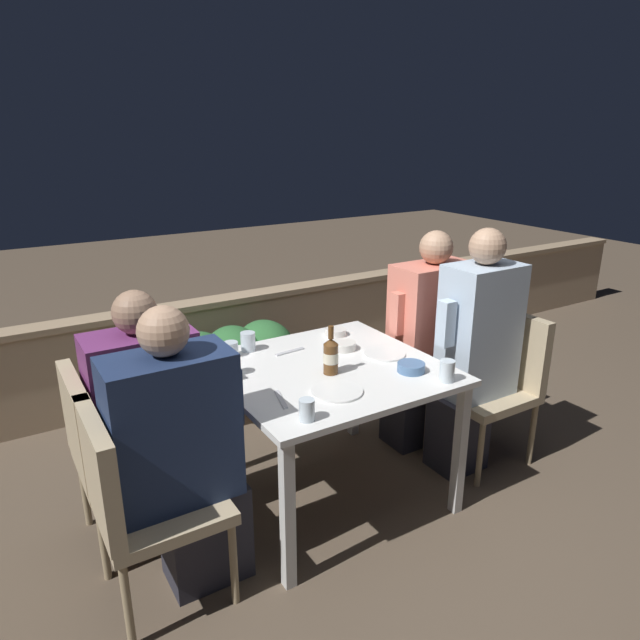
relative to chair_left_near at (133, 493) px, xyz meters
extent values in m
plane|color=brown|center=(1.01, 0.21, -0.51)|extent=(16.00, 16.00, 0.00)
cube|color=tan|center=(1.01, 1.76, -0.19)|extent=(9.00, 0.14, 0.64)
cube|color=#9E8466|center=(1.01, 1.76, 0.15)|extent=(9.00, 0.18, 0.04)
cube|color=white|center=(1.01, 0.21, 0.20)|extent=(1.05, 1.00, 0.03)
cube|color=silver|center=(0.54, -0.24, -0.16)|extent=(0.05, 0.05, 0.70)
cube|color=silver|center=(1.49, -0.24, -0.16)|extent=(0.05, 0.05, 0.70)
cube|color=silver|center=(0.54, 0.66, -0.16)|extent=(0.05, 0.05, 0.70)
cube|color=silver|center=(1.49, 0.66, -0.16)|extent=(0.05, 0.05, 0.70)
cube|color=brown|center=(0.97, 1.28, -0.37)|extent=(0.82, 0.36, 0.28)
ellipsoid|color=#2D6633|center=(0.74, 1.28, -0.07)|extent=(0.37, 0.47, 0.35)
ellipsoid|color=#2D6633|center=(0.97, 1.28, -0.07)|extent=(0.37, 0.47, 0.35)
ellipsoid|color=#2D6633|center=(1.19, 1.28, -0.07)|extent=(0.37, 0.47, 0.35)
cube|color=tan|center=(0.10, 0.00, -0.10)|extent=(0.47, 0.47, 0.05)
cube|color=tan|center=(-0.11, 0.00, 0.14)|extent=(0.06, 0.47, 0.42)
cylinder|color=#9E8966|center=(-0.10, -0.21, -0.32)|extent=(0.03, 0.03, 0.38)
cylinder|color=#9E8966|center=(0.31, -0.21, -0.32)|extent=(0.03, 0.03, 0.38)
cylinder|color=#9E8966|center=(-0.10, 0.21, -0.32)|extent=(0.03, 0.03, 0.38)
cylinder|color=#9E8966|center=(0.31, 0.21, -0.32)|extent=(0.03, 0.03, 0.38)
cube|color=#282833|center=(0.27, 0.00, -0.29)|extent=(0.34, 0.23, 0.43)
cube|color=navy|center=(0.17, 0.00, 0.23)|extent=(0.48, 0.26, 0.60)
cube|color=navy|center=(0.42, 0.00, 0.30)|extent=(0.07, 0.07, 0.24)
sphere|color=tan|center=(0.17, 0.00, 0.62)|extent=(0.19, 0.19, 0.19)
cube|color=tan|center=(0.10, 0.41, -0.10)|extent=(0.47, 0.47, 0.05)
cube|color=tan|center=(-0.11, 0.41, 0.14)|extent=(0.06, 0.47, 0.42)
cylinder|color=#9E8966|center=(-0.11, 0.20, -0.32)|extent=(0.03, 0.03, 0.38)
cylinder|color=#9E8966|center=(0.31, 0.20, -0.32)|extent=(0.03, 0.03, 0.38)
cylinder|color=#9E8966|center=(-0.11, 0.61, -0.32)|extent=(0.03, 0.03, 0.38)
cylinder|color=#9E8966|center=(0.31, 0.61, -0.32)|extent=(0.03, 0.03, 0.38)
cube|color=#282833|center=(0.27, 0.41, -0.29)|extent=(0.33, 0.23, 0.43)
cube|color=#6B2D66|center=(0.17, 0.41, 0.21)|extent=(0.47, 0.26, 0.56)
cube|color=#6B2D66|center=(0.42, 0.41, 0.27)|extent=(0.07, 0.07, 0.24)
sphere|color=#99755B|center=(0.17, 0.41, 0.58)|extent=(0.19, 0.19, 0.19)
cube|color=tan|center=(1.94, 0.06, -0.10)|extent=(0.47, 0.47, 0.05)
cube|color=tan|center=(2.16, 0.06, 0.14)|extent=(0.06, 0.47, 0.42)
cylinder|color=#9E8966|center=(1.74, -0.15, -0.32)|extent=(0.03, 0.03, 0.38)
cylinder|color=#9E8966|center=(2.15, -0.15, -0.32)|extent=(0.03, 0.03, 0.38)
cylinder|color=#9E8966|center=(1.74, 0.26, -0.32)|extent=(0.03, 0.03, 0.38)
cylinder|color=#9E8966|center=(2.15, 0.26, -0.32)|extent=(0.03, 0.03, 0.38)
cube|color=#282833|center=(1.77, 0.06, -0.29)|extent=(0.28, 0.23, 0.43)
cube|color=silver|center=(1.87, 0.06, 0.29)|extent=(0.40, 0.26, 0.73)
cube|color=silver|center=(1.62, 0.06, 0.38)|extent=(0.07, 0.07, 0.24)
sphere|color=tan|center=(1.87, 0.06, 0.75)|extent=(0.19, 0.19, 0.19)
cube|color=tan|center=(1.92, 0.41, -0.10)|extent=(0.47, 0.47, 0.05)
cube|color=tan|center=(2.13, 0.41, 0.14)|extent=(0.06, 0.47, 0.42)
cylinder|color=#9E8966|center=(1.71, 0.20, -0.32)|extent=(0.03, 0.03, 0.38)
cylinder|color=#9E8966|center=(2.13, 0.20, -0.32)|extent=(0.03, 0.03, 0.38)
cylinder|color=#9E8966|center=(1.71, 0.61, -0.32)|extent=(0.03, 0.03, 0.38)
cylinder|color=#9E8966|center=(2.13, 0.61, -0.32)|extent=(0.03, 0.03, 0.38)
cube|color=#282833|center=(1.75, 0.41, -0.29)|extent=(0.33, 0.23, 0.43)
cube|color=#E07A66|center=(1.85, 0.41, 0.26)|extent=(0.47, 0.26, 0.66)
cube|color=#E07A66|center=(1.60, 0.41, 0.34)|extent=(0.07, 0.07, 0.24)
sphere|color=tan|center=(1.85, 0.41, 0.68)|extent=(0.19, 0.19, 0.19)
cylinder|color=brown|center=(0.98, 0.14, 0.29)|extent=(0.07, 0.07, 0.15)
cylinder|color=beige|center=(0.98, 0.14, 0.30)|extent=(0.07, 0.07, 0.05)
cone|color=brown|center=(0.98, 0.14, 0.38)|extent=(0.07, 0.07, 0.03)
cylinder|color=brown|center=(0.98, 0.14, 0.42)|extent=(0.03, 0.03, 0.06)
cylinder|color=white|center=(1.34, 0.19, 0.22)|extent=(0.22, 0.22, 0.01)
cylinder|color=white|center=(0.90, -0.04, 0.22)|extent=(0.23, 0.23, 0.01)
cylinder|color=silver|center=(1.29, 0.57, 0.23)|extent=(0.12, 0.12, 0.04)
torus|color=silver|center=(1.29, 0.57, 0.25)|extent=(0.12, 0.12, 0.01)
cylinder|color=#4C709E|center=(1.32, -0.04, 0.24)|extent=(0.13, 0.13, 0.04)
torus|color=#4C709E|center=(1.32, -0.04, 0.25)|extent=(0.13, 0.13, 0.01)
cylinder|color=silver|center=(1.21, 0.37, 0.24)|extent=(0.13, 0.13, 0.04)
torus|color=silver|center=(1.21, 0.37, 0.25)|extent=(0.13, 0.13, 0.01)
cylinder|color=silver|center=(1.39, -0.21, 0.27)|extent=(0.07, 0.07, 0.10)
cylinder|color=silver|center=(0.58, 0.37, 0.26)|extent=(0.07, 0.07, 0.09)
cylinder|color=silver|center=(0.66, -0.20, 0.26)|extent=(0.06, 0.06, 0.09)
cylinder|color=silver|center=(0.66, 0.58, 0.25)|extent=(0.07, 0.07, 0.08)
cylinder|color=silver|center=(0.77, 0.61, 0.26)|extent=(0.08, 0.08, 0.10)
cube|color=silver|center=(0.65, 0.01, 0.22)|extent=(0.06, 0.17, 0.01)
cube|color=silver|center=(0.94, 0.47, 0.22)|extent=(0.17, 0.04, 0.01)
camera|label=1|loc=(-0.35, -1.95, 1.32)|focal=32.00mm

